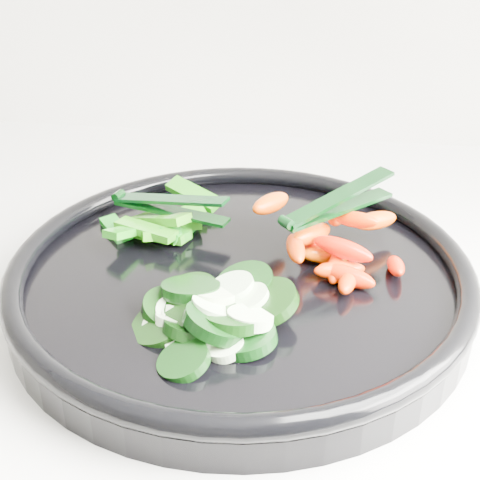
# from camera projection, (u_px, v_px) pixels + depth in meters

# --- Properties ---
(veggie_tray) EXTENTS (0.49, 0.49, 0.04)m
(veggie_tray) POSITION_uv_depth(u_px,v_px,m) (240.00, 277.00, 0.54)
(veggie_tray) COLOR black
(veggie_tray) RESTS_ON counter
(cucumber_pile) EXTENTS (0.13, 0.14, 0.04)m
(cucumber_pile) POSITION_uv_depth(u_px,v_px,m) (208.00, 313.00, 0.48)
(cucumber_pile) COLOR black
(cucumber_pile) RESTS_ON veggie_tray
(carrot_pile) EXTENTS (0.13, 0.13, 0.05)m
(carrot_pile) POSITION_uv_depth(u_px,v_px,m) (328.00, 240.00, 0.55)
(carrot_pile) COLOR #FF3000
(carrot_pile) RESTS_ON veggie_tray
(pepper_pile) EXTENTS (0.11, 0.13, 0.04)m
(pepper_pile) POSITION_uv_depth(u_px,v_px,m) (163.00, 224.00, 0.60)
(pepper_pile) COLOR #106D0A
(pepper_pile) RESTS_ON veggie_tray
(tong_carrot) EXTENTS (0.09, 0.09, 0.02)m
(tong_carrot) POSITION_uv_depth(u_px,v_px,m) (336.00, 204.00, 0.54)
(tong_carrot) COLOR black
(tong_carrot) RESTS_ON carrot_pile
(tong_pepper) EXTENTS (0.11, 0.05, 0.02)m
(tong_pepper) POSITION_uv_depth(u_px,v_px,m) (167.00, 205.00, 0.59)
(tong_pepper) COLOR black
(tong_pepper) RESTS_ON pepper_pile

